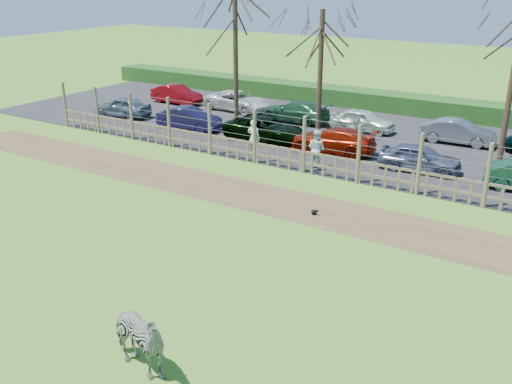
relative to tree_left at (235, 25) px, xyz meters
The scene contains 21 objects.
ground 15.17m from the tree_left, 62.53° to the right, with size 120.00×120.00×0.00m, color #6EA643.
dirt_strip 11.74m from the tree_left, 50.91° to the right, with size 34.00×2.80×0.01m, color brown.
asphalt 8.81m from the tree_left, 17.10° to the left, with size 44.00×13.00×0.04m, color #232326.
hedge 12.20m from the tree_left, 54.16° to the left, with size 46.00×2.00×1.10m, color #1E4716.
fence 9.25m from the tree_left, 34.70° to the right, with size 30.16×0.16×2.50m.
tree_left is the anchor object (origin of this frame).
tree_mid 4.67m from the tree_left, 12.53° to the left, with size 4.80×4.80×6.83m.
zebra 21.14m from the tree_left, 62.28° to the right, with size 0.88×1.92×1.62m, color gray.
visitor_a 6.84m from the tree_left, 46.78° to the right, with size 0.63×0.41×1.72m, color white.
visitor_b 8.99m from the tree_left, 28.75° to the right, with size 0.84×0.65×1.72m, color silver.
crow 13.48m from the tree_left, 43.12° to the right, with size 0.27×0.20×0.22m.
car_0 9.01m from the tree_left, behind, with size 1.42×3.52×1.20m, color slate.
car_1 5.61m from the tree_left, 147.94° to the right, with size 1.27×3.64×1.20m, color #1A153A.
car_2 5.67m from the tree_left, 24.00° to the right, with size 1.99×4.32×1.20m, color black.
car_3 8.15m from the tree_left, 10.55° to the right, with size 1.68×4.13×1.20m, color maroon.
car_4 11.94m from the tree_left, ahead, with size 1.42×3.52×1.20m, color #505671.
car_7 9.31m from the tree_left, 153.97° to the left, with size 1.27×3.64×1.20m, color maroon.
car_8 6.79m from the tree_left, 122.99° to the left, with size 1.99×4.32×1.20m, color silver.
car_9 6.25m from the tree_left, 59.15° to the left, with size 1.68×4.13×1.20m, color #265633.
car_10 8.52m from the tree_left, 28.60° to the left, with size 1.42×3.52×1.20m, color silver.
car_11 12.68m from the tree_left, 17.88° to the left, with size 1.27×3.64×1.20m, color slate.
Camera 1 is at (10.68, -13.04, 8.17)m, focal length 40.00 mm.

